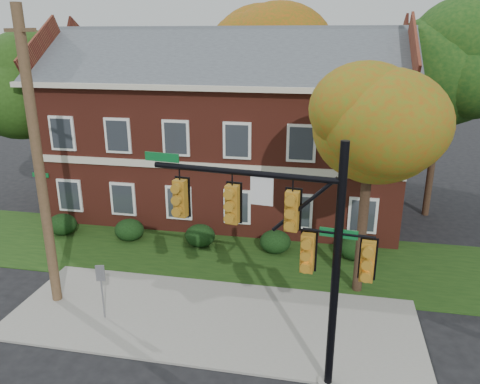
% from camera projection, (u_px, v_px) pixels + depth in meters
% --- Properties ---
extents(ground, '(120.00, 120.00, 0.00)m').
position_uv_depth(ground, '(204.00, 337.00, 15.20)').
color(ground, black).
rests_on(ground, ground).
extents(sidewalk, '(14.00, 5.00, 0.08)m').
position_uv_depth(sidewalk, '(211.00, 319.00, 16.12)').
color(sidewalk, gray).
rests_on(sidewalk, ground).
extents(grass_strip, '(30.00, 6.00, 0.04)m').
position_uv_depth(grass_strip, '(240.00, 256.00, 20.78)').
color(grass_strip, '#193811').
rests_on(grass_strip, ground).
extents(apartment_building, '(18.80, 8.80, 9.74)m').
position_uv_depth(apartment_building, '(225.00, 121.00, 25.11)').
color(apartment_building, maroon).
rests_on(apartment_building, ground).
extents(hedge_far_left, '(1.40, 1.26, 1.05)m').
position_uv_depth(hedge_far_left, '(63.00, 224.00, 22.92)').
color(hedge_far_left, black).
rests_on(hedge_far_left, ground).
extents(hedge_left, '(1.40, 1.26, 1.05)m').
position_uv_depth(hedge_left, '(129.00, 230.00, 22.28)').
color(hedge_left, black).
rests_on(hedge_left, ground).
extents(hedge_center, '(1.40, 1.26, 1.05)m').
position_uv_depth(hedge_center, '(200.00, 236.00, 21.64)').
color(hedge_center, black).
rests_on(hedge_center, ground).
extents(hedge_right, '(1.40, 1.26, 1.05)m').
position_uv_depth(hedge_right, '(275.00, 242.00, 20.99)').
color(hedge_right, black).
rests_on(hedge_right, ground).
extents(hedge_far_right, '(1.40, 1.26, 1.05)m').
position_uv_depth(hedge_far_right, '(355.00, 248.00, 20.35)').
color(hedge_far_right, black).
rests_on(hedge_far_right, ground).
extents(tree_near_right, '(4.50, 4.25, 8.58)m').
position_uv_depth(tree_near_right, '(379.00, 118.00, 15.73)').
color(tree_near_right, black).
rests_on(tree_near_right, ground).
extents(tree_left_rear, '(5.40, 5.10, 8.88)m').
position_uv_depth(tree_left_rear, '(45.00, 87.00, 25.32)').
color(tree_left_rear, black).
rests_on(tree_left_rear, ground).
extents(tree_right_rear, '(6.30, 5.95, 10.62)m').
position_uv_depth(tree_right_rear, '(453.00, 61.00, 22.84)').
color(tree_right_rear, black).
rests_on(tree_right_rear, ground).
extents(tree_far_rear, '(6.84, 6.46, 11.52)m').
position_uv_depth(tree_far_rear, '(270.00, 43.00, 30.94)').
color(tree_far_rear, black).
rests_on(tree_far_rear, ground).
extents(traffic_signal, '(6.23, 0.99, 6.99)m').
position_uv_depth(traffic_signal, '(289.00, 238.00, 12.07)').
color(traffic_signal, gray).
rests_on(traffic_signal, ground).
extents(utility_pole, '(1.51, 0.75, 10.27)m').
position_uv_depth(utility_pole, '(39.00, 165.00, 15.65)').
color(utility_pole, '#4F3D25').
rests_on(utility_pole, ground).
extents(sign_post, '(0.30, 0.11, 2.07)m').
position_uv_depth(sign_post, '(101.00, 283.00, 15.72)').
color(sign_post, slate).
rests_on(sign_post, ground).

